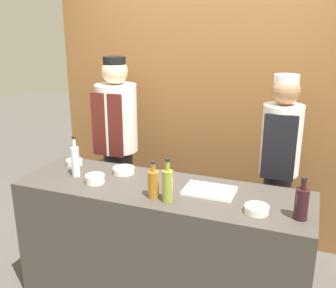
% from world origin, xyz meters
% --- Properties ---
extents(cabinet_wall, '(2.95, 0.18, 2.40)m').
position_xyz_m(cabinet_wall, '(0.00, 1.19, 1.20)').
color(cabinet_wall, brown).
rests_on(cabinet_wall, ground_plane).
extents(counter, '(2.05, 0.63, 0.91)m').
position_xyz_m(counter, '(0.00, 0.00, 0.46)').
color(counter, '#3D3833').
rests_on(counter, ground_plane).
extents(sauce_bowl_orange, '(0.15, 0.15, 0.04)m').
position_xyz_m(sauce_bowl_orange, '(0.67, -0.13, 0.94)').
color(sauce_bowl_orange, white).
rests_on(sauce_bowl_orange, counter).
extents(sauce_bowl_white, '(0.13, 0.13, 0.06)m').
position_xyz_m(sauce_bowl_white, '(-0.47, -0.08, 0.94)').
color(sauce_bowl_white, white).
rests_on(sauce_bowl_white, counter).
extents(sauce_bowl_brown, '(0.16, 0.16, 0.04)m').
position_xyz_m(sauce_bowl_brown, '(-0.37, 0.15, 0.94)').
color(sauce_bowl_brown, white).
rests_on(sauce_bowl_brown, counter).
extents(sauce_bowl_yellow, '(0.13, 0.13, 0.04)m').
position_xyz_m(sauce_bowl_yellow, '(-0.82, 0.17, 0.93)').
color(sauce_bowl_yellow, white).
rests_on(sauce_bowl_yellow, counter).
extents(cutting_board, '(0.34, 0.23, 0.02)m').
position_xyz_m(cutting_board, '(0.33, 0.05, 0.92)').
color(cutting_board, white).
rests_on(cutting_board, counter).
extents(bottle_oil, '(0.07, 0.07, 0.29)m').
position_xyz_m(bottle_oil, '(0.11, -0.18, 1.02)').
color(bottle_oil, olive).
rests_on(bottle_oil, counter).
extents(bottle_wine, '(0.08, 0.08, 0.26)m').
position_xyz_m(bottle_wine, '(0.92, -0.12, 1.01)').
color(bottle_wine, black).
rests_on(bottle_wine, counter).
extents(bottle_amber, '(0.07, 0.07, 0.25)m').
position_xyz_m(bottle_amber, '(0.01, -0.16, 1.01)').
color(bottle_amber, '#9E661E').
rests_on(bottle_amber, counter).
extents(bottle_clear, '(0.06, 0.06, 0.31)m').
position_xyz_m(bottle_clear, '(-0.67, -0.02, 1.03)').
color(bottle_clear, silver).
rests_on(bottle_clear, counter).
extents(chef_left, '(0.37, 0.37, 1.72)m').
position_xyz_m(chef_left, '(-0.71, 0.70, 0.93)').
color(chef_left, '#28282D').
rests_on(chef_left, ground_plane).
extents(chef_right, '(0.30, 0.30, 1.63)m').
position_xyz_m(chef_right, '(0.71, 0.70, 0.91)').
color(chef_right, '#28282D').
rests_on(chef_right, ground_plane).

